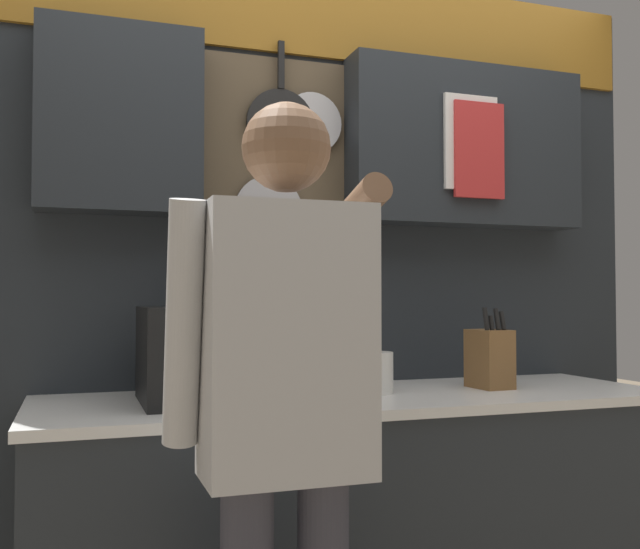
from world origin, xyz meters
TOP-DOWN VIEW (x-y plane):
  - base_cabinet_counter at (0.00, -0.00)m, footprint 2.04×0.67m
  - back_wall_unit at (0.02, 0.30)m, footprint 2.61×0.23m
  - microwave at (-0.45, 0.00)m, footprint 0.49×0.40m
  - knife_block at (0.48, 0.00)m, footprint 0.12×0.16m
  - utensil_crock at (0.05, 0.00)m, footprint 0.12×0.12m
  - person at (-0.42, -0.56)m, footprint 0.54×0.65m

SIDE VIEW (x-z plane):
  - base_cabinet_counter at x=0.00m, z-range 0.00..0.93m
  - person at x=-0.42m, z-range 0.16..1.86m
  - utensil_crock at x=0.05m, z-range 0.84..1.19m
  - knife_block at x=0.48m, z-range 0.89..1.17m
  - microwave at x=-0.45m, z-range 0.93..1.21m
  - back_wall_unit at x=0.02m, z-range 0.25..2.70m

